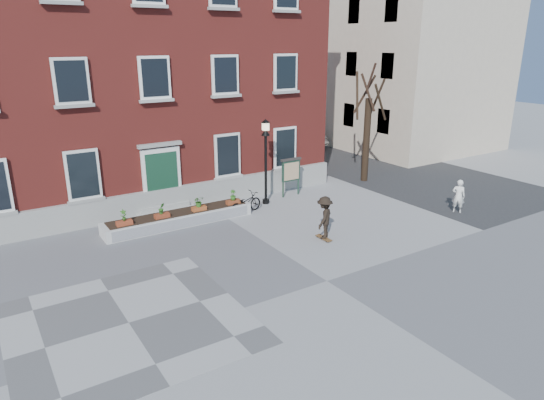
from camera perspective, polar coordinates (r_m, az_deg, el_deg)
ground at (r=15.60m, az=6.48°, el=-9.45°), size 100.00×100.00×0.00m
checker_patch at (r=13.97m, az=-16.50°, el=-13.69°), size 6.00×6.00×0.01m
bicycle at (r=21.22m, az=-3.14°, el=-0.37°), size 1.83×0.97×0.92m
parked_car at (r=34.91m, az=2.93°, el=7.50°), size 2.99×4.72×1.47m
bystander at (r=22.71m, az=21.08°, el=0.43°), size 0.60×0.66×1.50m
brick_building at (r=25.55m, az=-17.69°, el=15.35°), size 18.40×10.85×12.60m
planter_assembly at (r=20.29m, az=-10.83°, el=-2.03°), size 6.20×1.12×1.15m
bare_tree at (r=26.19m, az=11.13°, el=8.15°), size 1.83×1.83×6.16m
side_street at (r=40.57m, az=9.26°, el=17.72°), size 15.20×36.00×14.50m
lamp_post at (r=21.94m, az=-0.75°, el=5.91°), size 0.40×0.40×3.93m
notice_board at (r=23.39m, az=2.25°, el=3.46°), size 1.10×0.16×1.87m
skateboarder at (r=18.34m, az=6.19°, el=-2.07°), size 1.21×1.10×1.71m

